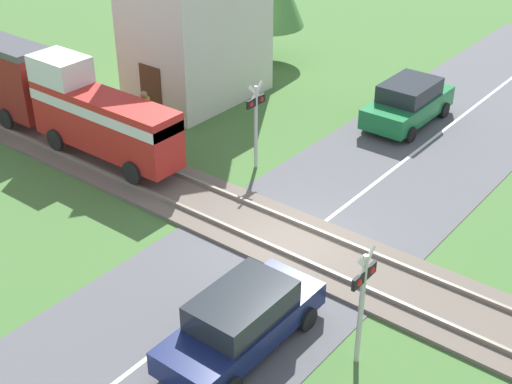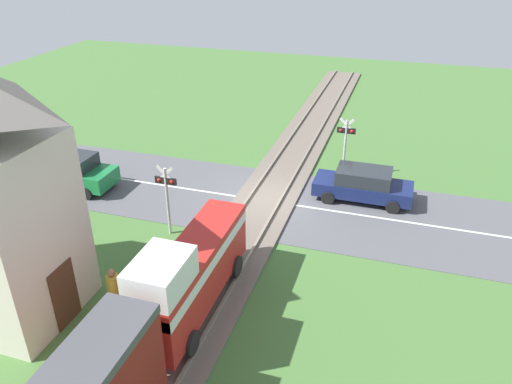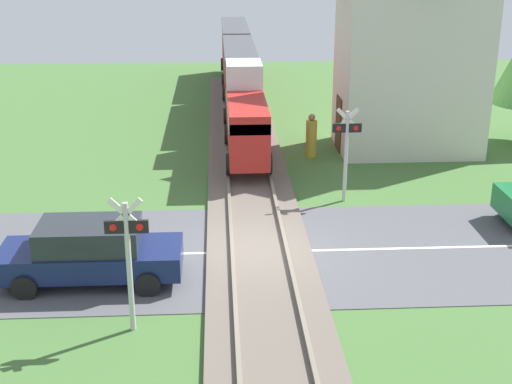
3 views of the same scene
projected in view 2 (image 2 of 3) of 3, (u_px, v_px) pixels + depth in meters
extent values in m
plane|color=#426B33|center=(265.00, 201.00, 22.85)|extent=(60.00, 60.00, 0.00)
cube|color=#515156|center=(265.00, 201.00, 22.85)|extent=(48.00, 6.40, 0.02)
cube|color=silver|center=(265.00, 201.00, 22.84)|extent=(48.00, 0.12, 0.00)
cube|color=#665B51|center=(265.00, 200.00, 22.82)|extent=(2.80, 48.00, 0.12)
cube|color=slate|center=(281.00, 200.00, 22.57)|extent=(0.10, 48.00, 0.12)
cube|color=slate|center=(251.00, 195.00, 22.96)|extent=(0.10, 48.00, 0.12)
cube|color=red|center=(195.00, 272.00, 15.52)|extent=(1.35, 5.98, 1.90)
cube|color=silver|center=(194.00, 259.00, 15.28)|extent=(1.37, 5.98, 0.36)
cube|color=silver|center=(160.00, 274.00, 13.16)|extent=(1.35, 1.91, 0.90)
cylinder|color=black|center=(237.00, 266.00, 17.39)|extent=(0.14, 0.76, 0.76)
cylinder|color=black|center=(199.00, 259.00, 17.77)|extent=(0.14, 0.76, 0.76)
cylinder|color=black|center=(193.00, 343.00, 14.16)|extent=(0.14, 0.76, 0.76)
cylinder|color=black|center=(147.00, 332.00, 14.54)|extent=(0.14, 0.76, 0.76)
cube|color=#141E4C|center=(363.00, 188.00, 22.67)|extent=(4.40, 1.68, 0.61)
cube|color=#23282D|center=(364.00, 176.00, 22.38)|extent=(2.42, 1.54, 0.63)
cylinder|color=black|center=(328.00, 198.00, 22.49)|extent=(0.60, 0.18, 0.60)
cylinder|color=black|center=(334.00, 182.00, 23.90)|extent=(0.60, 0.18, 0.60)
cylinder|color=black|center=(393.00, 207.00, 21.73)|extent=(0.60, 0.18, 0.60)
cylinder|color=black|center=(395.00, 190.00, 23.14)|extent=(0.60, 0.18, 0.60)
cube|color=#197038|center=(71.00, 174.00, 23.79)|extent=(4.27, 1.78, 0.75)
cube|color=#23282D|center=(68.00, 161.00, 23.46)|extent=(2.35, 1.64, 0.64)
cylinder|color=black|center=(108.00, 177.00, 24.34)|extent=(0.60, 0.18, 0.60)
cylinder|color=black|center=(86.00, 194.00, 22.84)|extent=(0.60, 0.18, 0.60)
cylinder|color=black|center=(59.00, 170.00, 25.08)|extent=(0.60, 0.18, 0.60)
cylinder|color=black|center=(36.00, 185.00, 23.58)|extent=(0.60, 0.18, 0.60)
cylinder|color=#B7B7B7|center=(345.00, 148.00, 24.57)|extent=(0.12, 0.12, 2.93)
cube|color=black|center=(346.00, 131.00, 24.13)|extent=(0.90, 0.08, 0.28)
sphere|color=red|center=(352.00, 131.00, 24.06)|extent=(0.18, 0.18, 0.18)
sphere|color=red|center=(341.00, 130.00, 24.20)|extent=(0.18, 0.18, 0.18)
cube|color=silver|center=(347.00, 125.00, 24.00)|extent=(0.72, 0.04, 0.72)
cube|color=silver|center=(347.00, 125.00, 24.00)|extent=(0.72, 0.04, 0.72)
cylinder|color=#B7B7B7|center=(168.00, 202.00, 19.77)|extent=(0.12, 0.12, 2.93)
cube|color=black|center=(166.00, 181.00, 19.33)|extent=(0.90, 0.08, 0.28)
sphere|color=red|center=(159.00, 180.00, 19.40)|extent=(0.18, 0.18, 0.18)
sphere|color=red|center=(172.00, 182.00, 19.26)|extent=(0.18, 0.18, 0.18)
cube|color=silver|center=(165.00, 174.00, 19.20)|extent=(0.72, 0.04, 0.72)
cube|color=silver|center=(165.00, 174.00, 19.20)|extent=(0.72, 0.04, 0.72)
cube|color=#472D1E|center=(65.00, 295.00, 15.37)|extent=(0.06, 1.10, 2.10)
cylinder|color=gold|center=(115.00, 294.00, 15.95)|extent=(0.41, 0.41, 1.42)
sphere|color=#936B4C|center=(111.00, 273.00, 15.55)|extent=(0.26, 0.26, 0.26)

